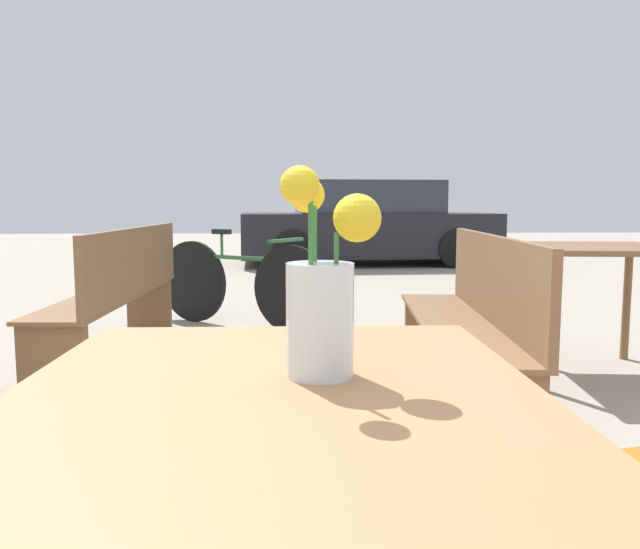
# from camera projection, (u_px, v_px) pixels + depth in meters

# --- Properties ---
(table_front) EXTENTS (0.73, 0.88, 0.75)m
(table_front) POSITION_uv_depth(u_px,v_px,m) (276.00, 476.00, 0.84)
(table_front) COLOR #9E7047
(table_front) RESTS_ON ground_plane
(flower_vase) EXTENTS (0.14, 0.15, 0.30)m
(flower_vase) POSITION_uv_depth(u_px,v_px,m) (322.00, 301.00, 0.89)
(flower_vase) COLOR silver
(flower_vase) RESTS_ON table_front
(bench_near) EXTENTS (0.50, 1.74, 0.85)m
(bench_near) POSITION_uv_depth(u_px,v_px,m) (473.00, 318.00, 2.91)
(bench_near) COLOR brown
(bench_near) RESTS_ON ground_plane
(bench_far) EXTENTS (0.42, 1.89, 0.85)m
(bench_far) POSITION_uv_depth(u_px,v_px,m) (123.00, 289.00, 3.81)
(bench_far) COLOR brown
(bench_far) RESTS_ON ground_plane
(table_back) EXTENTS (0.93, 0.91, 0.75)m
(table_back) POSITION_uv_depth(u_px,v_px,m) (591.00, 265.00, 3.61)
(table_back) COLOR brown
(table_back) RESTS_ON ground_plane
(bicycle) EXTENTS (1.43, 0.93, 0.79)m
(bicycle) POSITION_uv_depth(u_px,v_px,m) (240.00, 283.00, 4.99)
(bicycle) COLOR black
(bicycle) RESTS_ON ground_plane
(parked_car) EXTENTS (4.19, 2.07, 1.35)m
(parked_car) POSITION_uv_depth(u_px,v_px,m) (366.00, 225.00, 10.31)
(parked_car) COLOR black
(parked_car) RESTS_ON ground_plane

